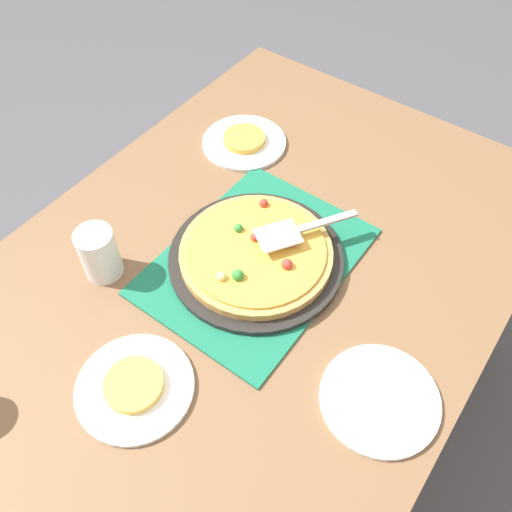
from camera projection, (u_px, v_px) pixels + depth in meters
ground_plane at (256, 400)px, 1.77m from camera, size 8.00×8.00×0.00m
dining_table at (256, 290)px, 1.26m from camera, size 1.40×1.00×0.75m
placemat at (256, 261)px, 1.17m from camera, size 0.48×0.36×0.01m
pizza_pan at (256, 258)px, 1.17m from camera, size 0.38×0.38×0.01m
pizza at (256, 252)px, 1.15m from camera, size 0.33×0.33×0.04m
plate_near_left at (135, 387)px, 0.99m from camera, size 0.22×0.22×0.01m
plate_far_right at (244, 142)px, 1.41m from camera, size 0.22×0.22×0.01m
plate_side at (380, 399)px, 0.98m from camera, size 0.22×0.22×0.01m
served_slice_left at (134, 384)px, 0.98m from camera, size 0.11×0.11×0.02m
served_slice_right at (244, 139)px, 1.40m from camera, size 0.11×0.11×0.02m
cup_near at (99, 253)px, 1.11m from camera, size 0.08×0.08×0.12m
pizza_server at (299, 230)px, 1.15m from camera, size 0.22×0.16×0.01m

